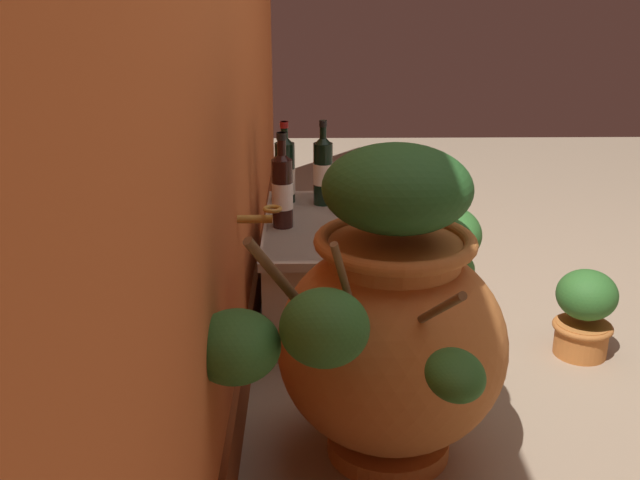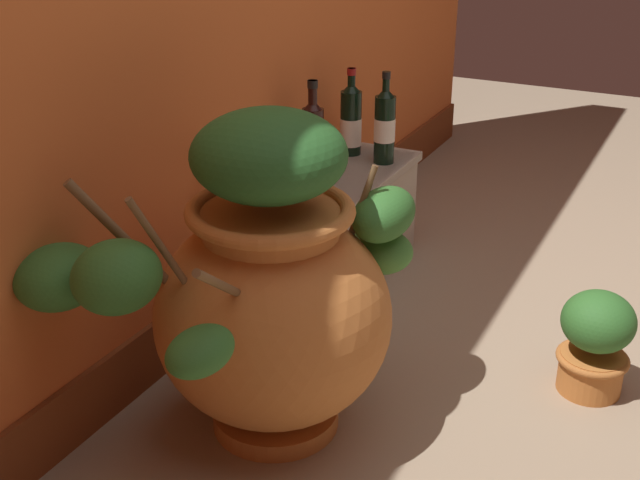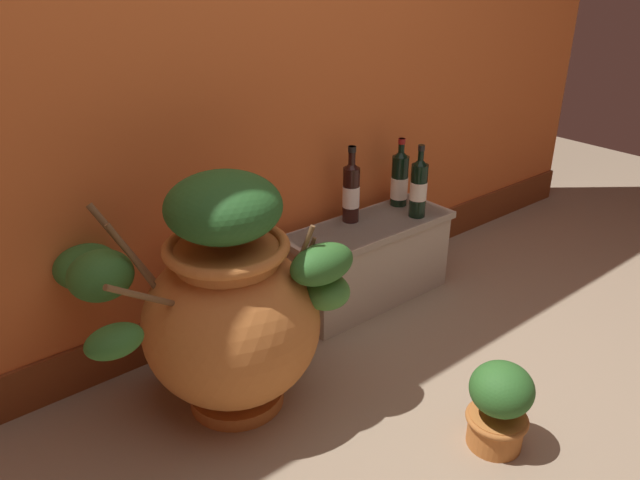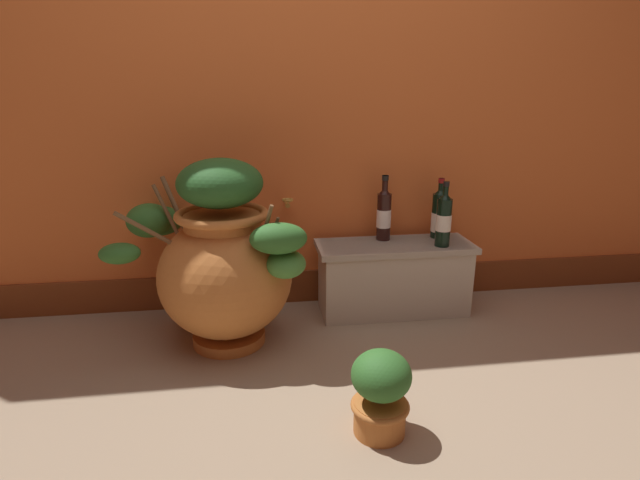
# 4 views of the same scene
# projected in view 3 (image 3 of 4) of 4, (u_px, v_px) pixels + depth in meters

# --- Properties ---
(ground_plane) EXTENTS (7.00, 7.00, 0.00)m
(ground_plane) POSITION_uv_depth(u_px,v_px,m) (464.00, 458.00, 1.93)
(ground_plane) COLOR gray
(terracotta_urn) EXTENTS (0.84, 0.75, 0.85)m
(terracotta_urn) POSITION_uv_depth(u_px,v_px,m) (227.00, 306.00, 2.01)
(terracotta_urn) COLOR #C17033
(terracotta_urn) RESTS_ON ground_plane
(stone_ledge) EXTENTS (0.80, 0.30, 0.37)m
(stone_ledge) POSITION_uv_depth(u_px,v_px,m) (369.00, 259.00, 2.73)
(stone_ledge) COLOR beige
(stone_ledge) RESTS_ON ground_plane
(wine_bottle_left) EXTENTS (0.07, 0.07, 0.33)m
(wine_bottle_left) POSITION_uv_depth(u_px,v_px,m) (419.00, 186.00, 2.68)
(wine_bottle_left) COLOR black
(wine_bottle_left) RESTS_ON stone_ledge
(wine_bottle_middle) EXTENTS (0.07, 0.07, 0.34)m
(wine_bottle_middle) POSITION_uv_depth(u_px,v_px,m) (351.00, 190.00, 2.63)
(wine_bottle_middle) COLOR black
(wine_bottle_middle) RESTS_ON stone_ledge
(wine_bottle_right) EXTENTS (0.08, 0.08, 0.32)m
(wine_bottle_right) POSITION_uv_depth(u_px,v_px,m) (400.00, 178.00, 2.80)
(wine_bottle_right) COLOR black
(wine_bottle_right) RESTS_ON stone_ledge
(potted_shrub) EXTENTS (0.20, 0.20, 0.30)m
(potted_shrub) POSITION_uv_depth(u_px,v_px,m) (499.00, 404.00, 1.92)
(potted_shrub) COLOR #C17033
(potted_shrub) RESTS_ON ground_plane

